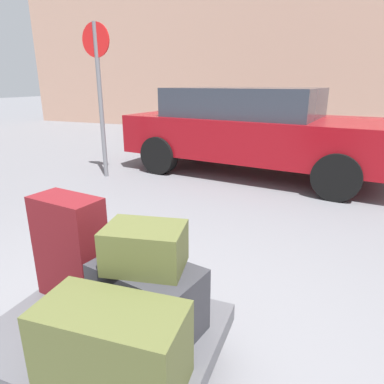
{
  "coord_description": "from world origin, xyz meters",
  "views": [
    {
      "loc": [
        0.92,
        -1.15,
        1.5
      ],
      "look_at": [
        0.0,
        1.2,
        0.69
      ],
      "focal_mm": 31.86,
      "sensor_mm": 36.0,
      "label": 1
    }
  ],
  "objects_px": {
    "duffel_bag_olive_topmost_pile": "(145,247)",
    "suitcase_maroon_rear_right": "(71,248)",
    "bollard_kerb_near": "(382,136)",
    "duffel_bag_charcoal_stacked_top": "(147,296)",
    "duffel_bag_olive_front_left": "(112,346)",
    "luggage_cart": "(106,339)",
    "parked_car": "(253,129)",
    "no_parking_sign": "(99,85)"
  },
  "relations": [
    {
      "from": "parked_car",
      "to": "suitcase_maroon_rear_right",
      "type": "bearing_deg",
      "value": -91.34
    },
    {
      "from": "duffel_bag_charcoal_stacked_top",
      "to": "duffel_bag_olive_topmost_pile",
      "type": "distance_m",
      "value": 0.27
    },
    {
      "from": "duffel_bag_olive_front_left",
      "to": "duffel_bag_olive_topmost_pile",
      "type": "bearing_deg",
      "value": 91.9
    },
    {
      "from": "parked_car",
      "to": "no_parking_sign",
      "type": "relative_size",
      "value": 1.91
    },
    {
      "from": "parked_car",
      "to": "duffel_bag_olive_front_left",
      "type": "bearing_deg",
      "value": -84.76
    },
    {
      "from": "duffel_bag_charcoal_stacked_top",
      "to": "bollard_kerb_near",
      "type": "bearing_deg",
      "value": 87.53
    },
    {
      "from": "duffel_bag_olive_front_left",
      "to": "parked_car",
      "type": "bearing_deg",
      "value": 91.7
    },
    {
      "from": "bollard_kerb_near",
      "to": "no_parking_sign",
      "type": "xyz_separation_m",
      "value": [
        -4.56,
        -3.99,
        1.09
      ]
    },
    {
      "from": "duffel_bag_olive_front_left",
      "to": "luggage_cart",
      "type": "bearing_deg",
      "value": 128.79
    },
    {
      "from": "duffel_bag_olive_topmost_pile",
      "to": "parked_car",
      "type": "height_order",
      "value": "parked_car"
    },
    {
      "from": "duffel_bag_charcoal_stacked_top",
      "to": "suitcase_maroon_rear_right",
      "type": "bearing_deg",
      "value": -176.85
    },
    {
      "from": "luggage_cart",
      "to": "no_parking_sign",
      "type": "bearing_deg",
      "value": 124.99
    },
    {
      "from": "duffel_bag_charcoal_stacked_top",
      "to": "parked_car",
      "type": "bearing_deg",
      "value": 107.34
    },
    {
      "from": "luggage_cart",
      "to": "suitcase_maroon_rear_right",
      "type": "relative_size",
      "value": 1.9
    },
    {
      "from": "duffel_bag_olive_front_left",
      "to": "parked_car",
      "type": "relative_size",
      "value": 0.13
    },
    {
      "from": "bollard_kerb_near",
      "to": "no_parking_sign",
      "type": "bearing_deg",
      "value": -138.78
    },
    {
      "from": "duffel_bag_olive_front_left",
      "to": "duffel_bag_charcoal_stacked_top",
      "type": "bearing_deg",
      "value": 91.9
    },
    {
      "from": "duffel_bag_olive_front_left",
      "to": "duffel_bag_olive_topmost_pile",
      "type": "relative_size",
      "value": 1.6
    },
    {
      "from": "duffel_bag_charcoal_stacked_top",
      "to": "duffel_bag_olive_front_left",
      "type": "relative_size",
      "value": 0.93
    },
    {
      "from": "duffel_bag_charcoal_stacked_top",
      "to": "parked_car",
      "type": "height_order",
      "value": "parked_car"
    },
    {
      "from": "duffel_bag_olive_topmost_pile",
      "to": "bollard_kerb_near",
      "type": "height_order",
      "value": "duffel_bag_olive_topmost_pile"
    },
    {
      "from": "no_parking_sign",
      "to": "suitcase_maroon_rear_right",
      "type": "bearing_deg",
      "value": -57.36
    },
    {
      "from": "bollard_kerb_near",
      "to": "suitcase_maroon_rear_right",
      "type": "bearing_deg",
      "value": -108.47
    },
    {
      "from": "duffel_bag_olive_front_left",
      "to": "bollard_kerb_near",
      "type": "bearing_deg",
      "value": 72.74
    },
    {
      "from": "suitcase_maroon_rear_right",
      "to": "duffel_bag_charcoal_stacked_top",
      "type": "bearing_deg",
      "value": -0.42
    },
    {
      "from": "luggage_cart",
      "to": "duffel_bag_olive_front_left",
      "type": "height_order",
      "value": "duffel_bag_olive_front_left"
    },
    {
      "from": "luggage_cart",
      "to": "duffel_bag_charcoal_stacked_top",
      "type": "distance_m",
      "value": 0.32
    },
    {
      "from": "suitcase_maroon_rear_right",
      "to": "duffel_bag_olive_topmost_pile",
      "type": "distance_m",
      "value": 0.54
    },
    {
      "from": "luggage_cart",
      "to": "parked_car",
      "type": "height_order",
      "value": "parked_car"
    },
    {
      "from": "duffel_bag_olive_topmost_pile",
      "to": "suitcase_maroon_rear_right",
      "type": "bearing_deg",
      "value": 160.61
    },
    {
      "from": "bollard_kerb_near",
      "to": "duffel_bag_charcoal_stacked_top",
      "type": "bearing_deg",
      "value": -104.59
    },
    {
      "from": "duffel_bag_charcoal_stacked_top",
      "to": "duffel_bag_olive_front_left",
      "type": "height_order",
      "value": "duffel_bag_olive_front_left"
    },
    {
      "from": "duffel_bag_charcoal_stacked_top",
      "to": "suitcase_maroon_rear_right",
      "type": "xyz_separation_m",
      "value": [
        -0.52,
        0.08,
        0.13
      ]
    },
    {
      "from": "luggage_cart",
      "to": "bollard_kerb_near",
      "type": "height_order",
      "value": "bollard_kerb_near"
    },
    {
      "from": "duffel_bag_olive_front_left",
      "to": "suitcase_maroon_rear_right",
      "type": "distance_m",
      "value": 0.71
    },
    {
      "from": "bollard_kerb_near",
      "to": "duffel_bag_olive_front_left",
      "type": "bearing_deg",
      "value": -103.72
    },
    {
      "from": "parked_car",
      "to": "no_parking_sign",
      "type": "xyz_separation_m",
      "value": [
        -2.22,
        -1.14,
        0.7
      ]
    },
    {
      "from": "duffel_bag_olive_front_left",
      "to": "no_parking_sign",
      "type": "bearing_deg",
      "value": 121.98
    },
    {
      "from": "duffel_bag_charcoal_stacked_top",
      "to": "suitcase_maroon_rear_right",
      "type": "distance_m",
      "value": 0.54
    },
    {
      "from": "luggage_cart",
      "to": "duffel_bag_charcoal_stacked_top",
      "type": "height_order",
      "value": "duffel_bag_charcoal_stacked_top"
    },
    {
      "from": "duffel_bag_charcoal_stacked_top",
      "to": "no_parking_sign",
      "type": "bearing_deg",
      "value": 140.0
    },
    {
      "from": "luggage_cart",
      "to": "suitcase_maroon_rear_right",
      "type": "distance_m",
      "value": 0.52
    }
  ]
}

